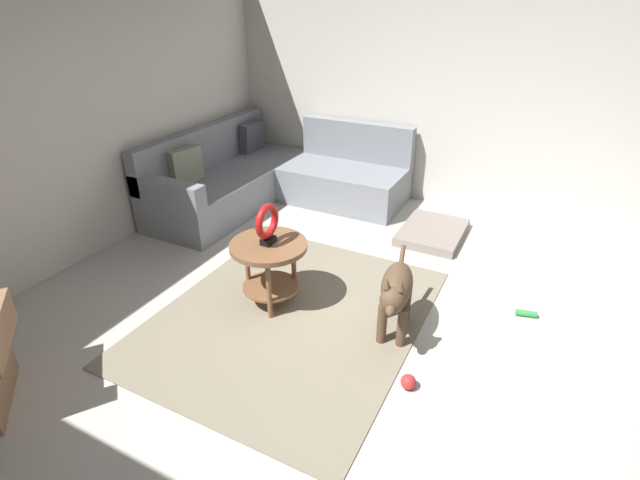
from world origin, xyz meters
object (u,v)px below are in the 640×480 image
at_px(side_table, 269,257).
at_px(torus_sculpture, 267,223).
at_px(dog_bed_mat, 432,232).
at_px(sectional_couch, 272,179).
at_px(dog, 396,291).
at_px(dog_toy_ball, 408,382).
at_px(dog_toy_rope, 526,314).

distance_m(side_table, torus_sculpture, 0.29).
bearing_deg(side_table, dog_bed_mat, -26.12).
relative_size(sectional_couch, dog, 2.68).
xyz_separation_m(side_table, dog, (0.06, -1.01, -0.04)).
distance_m(torus_sculpture, dog_toy_ball, 1.50).
bearing_deg(dog, dog_toy_rope, -153.98).
xyz_separation_m(torus_sculpture, dog_toy_rope, (0.74, -1.87, -0.69)).
bearing_deg(dog_toy_rope, dog_bed_mat, 45.30).
relative_size(side_table, dog_bed_mat, 0.75).
relative_size(sectional_couch, side_table, 3.75).
xyz_separation_m(dog_toy_ball, dog_toy_rope, (1.14, -0.59, -0.02)).
height_order(side_table, dog_bed_mat, side_table).
relative_size(sectional_couch, dog_bed_mat, 2.81).
bearing_deg(torus_sculpture, dog_toy_ball, -107.60).
height_order(sectional_couch, dog_bed_mat, sectional_couch).
relative_size(dog_toy_ball, dog_toy_rope, 0.64).
xyz_separation_m(sectional_couch, dog, (-1.69, -2.10, 0.09)).
height_order(sectional_couch, side_table, sectional_couch).
relative_size(torus_sculpture, dog, 0.39).
bearing_deg(dog_toy_ball, dog_toy_rope, -27.34).
distance_m(side_table, dog_bed_mat, 1.98).
bearing_deg(dog, torus_sculpture, -8.82).
relative_size(side_table, dog, 0.72).
bearing_deg(torus_sculpture, sectional_couch, 31.89).
bearing_deg(dog, sectional_couch, -50.99).
bearing_deg(torus_sculpture, side_table, 75.96).
distance_m(dog_bed_mat, dog_toy_rope, 1.43).
height_order(side_table, dog_toy_rope, side_table).
xyz_separation_m(side_table, dog_toy_rope, (0.74, -1.87, -0.39)).
distance_m(dog, dog_toy_ball, 0.63).
bearing_deg(sectional_couch, torus_sculpture, -148.11).
bearing_deg(sectional_couch, dog_toy_ball, -132.29).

